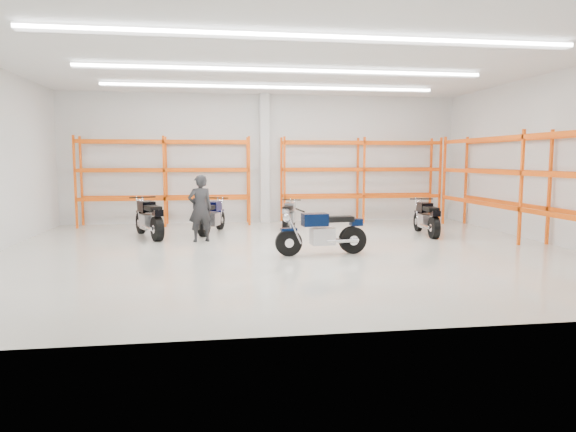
{
  "coord_description": "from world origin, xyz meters",
  "views": [
    {
      "loc": [
        -1.8,
        -12.24,
        2.23
      ],
      "look_at": [
        0.06,
        0.5,
        0.81
      ],
      "focal_mm": 32.0,
      "sensor_mm": 36.0,
      "label": 1
    }
  ],
  "objects": [
    {
      "name": "pallet_racking_back_right",
      "position": [
        3.4,
        5.48,
        1.79
      ],
      "size": [
        5.67,
        0.87,
        3.0
      ],
      "color": "#FF5110",
      "rests_on": "ground"
    },
    {
      "name": "motorcycle_back_a",
      "position": [
        -3.62,
        2.67,
        0.53
      ],
      "size": [
        1.12,
        2.2,
        1.14
      ],
      "color": "black",
      "rests_on": "ground"
    },
    {
      "name": "motorcycle_main",
      "position": [
        0.79,
        -0.58,
        0.51
      ],
      "size": [
        2.2,
        0.73,
        1.08
      ],
      "color": "black",
      "rests_on": "ground"
    },
    {
      "name": "motorcycle_back_c",
      "position": [
        0.59,
        3.93,
        0.43
      ],
      "size": [
        0.82,
        1.82,
        0.92
      ],
      "color": "black",
      "rests_on": "ground"
    },
    {
      "name": "pallet_racking_side",
      "position": [
        6.48,
        0.0,
        1.81
      ],
      "size": [
        0.87,
        9.07,
        3.0
      ],
      "color": "#FF5110",
      "rests_on": "ground"
    },
    {
      "name": "room_shell",
      "position": [
        0.0,
        0.03,
        3.28
      ],
      "size": [
        14.02,
        12.02,
        4.51
      ],
      "color": "silver",
      "rests_on": "ground"
    },
    {
      "name": "motorcycle_back_d",
      "position": [
        4.4,
        1.99,
        0.49
      ],
      "size": [
        0.71,
        2.14,
        1.05
      ],
      "color": "black",
      "rests_on": "ground"
    },
    {
      "name": "structural_column",
      "position": [
        0.0,
        5.82,
        2.25
      ],
      "size": [
        0.32,
        0.32,
        4.5
      ],
      "primitive_type": "cube",
      "color": "white",
      "rests_on": "ground"
    },
    {
      "name": "motorcycle_back_b",
      "position": [
        -1.91,
        3.22,
        0.55
      ],
      "size": [
        1.03,
        2.17,
        1.14
      ],
      "color": "black",
      "rests_on": "ground"
    },
    {
      "name": "standing_man",
      "position": [
        -2.16,
        1.77,
        0.91
      ],
      "size": [
        0.76,
        0.6,
        1.82
      ],
      "primitive_type": "imported",
      "rotation": [
        0.0,
        0.0,
        3.41
      ],
      "color": "black",
      "rests_on": "ground"
    },
    {
      "name": "pallet_racking_back_left",
      "position": [
        -3.4,
        5.48,
        1.79
      ],
      "size": [
        5.67,
        0.87,
        3.0
      ],
      "color": "#FF5110",
      "rests_on": "ground"
    },
    {
      "name": "ground",
      "position": [
        0.0,
        0.0,
        0.0
      ],
      "size": [
        14.0,
        14.0,
        0.0
      ],
      "primitive_type": "plane",
      "color": "beige",
      "rests_on": "ground"
    }
  ]
}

